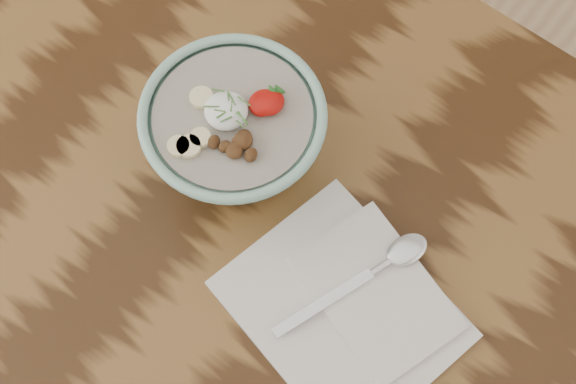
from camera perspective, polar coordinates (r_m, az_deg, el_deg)
name	(u,v)px	position (r cm, az deg, el deg)	size (l,w,h in cm)	color
table	(185,237)	(99.63, -7.33, -3.16)	(160.00, 90.00, 75.00)	#361F0D
breakfast_bowl	(235,133)	(86.75, -3.80, 4.18)	(19.73, 19.73, 12.76)	#89B8A7
napkin	(349,306)	(86.33, 4.37, -8.07)	(26.74, 23.42, 1.44)	silver
spoon	(386,263)	(86.71, 7.01, -5.02)	(8.57, 18.98, 1.01)	silver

